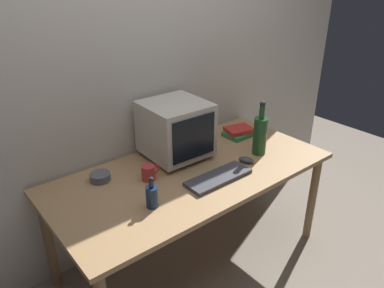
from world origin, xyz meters
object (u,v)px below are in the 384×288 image
at_px(keyboard, 218,177).
at_px(cd_spindle, 100,177).
at_px(bottle_tall, 260,134).
at_px(mug, 149,173).
at_px(crt_monitor, 176,129).
at_px(bottle_short, 152,196).
at_px(computer_mouse, 246,160).
at_px(book_stack, 238,132).

bearing_deg(keyboard, cd_spindle, 141.98).
bearing_deg(bottle_tall, mug, 166.45).
height_order(crt_monitor, bottle_short, crt_monitor).
relative_size(keyboard, bottle_tall, 1.14).
relative_size(keyboard, bottle_short, 2.37).
height_order(crt_monitor, computer_mouse, crt_monitor).
relative_size(crt_monitor, bottle_tall, 1.08).
distance_m(bottle_short, book_stack, 1.04).
bearing_deg(bottle_short, book_stack, 19.04).
xyz_separation_m(computer_mouse, bottle_tall, (0.16, 0.04, 0.12)).
distance_m(book_stack, mug, 0.85).
relative_size(mug, cd_spindle, 1.00).
height_order(bottle_short, mug, bottle_short).
relative_size(keyboard, book_stack, 1.92).
xyz_separation_m(mug, cd_spindle, (-0.23, 0.17, -0.02)).
xyz_separation_m(crt_monitor, book_stack, (0.55, -0.03, -0.16)).
height_order(crt_monitor, keyboard, crt_monitor).
distance_m(bottle_tall, bottle_short, 0.89).
bearing_deg(mug, bottle_tall, -13.55).
height_order(keyboard, mug, mug).
height_order(keyboard, computer_mouse, computer_mouse).
xyz_separation_m(bottle_tall, cd_spindle, (-0.98, 0.35, -0.12)).
relative_size(crt_monitor, cd_spindle, 3.30).
bearing_deg(crt_monitor, keyboard, -87.57).
relative_size(bottle_tall, cd_spindle, 3.06).
height_order(computer_mouse, cd_spindle, cd_spindle).
height_order(bottle_tall, cd_spindle, bottle_tall).
bearing_deg(keyboard, crt_monitor, 92.71).
xyz_separation_m(computer_mouse, cd_spindle, (-0.82, 0.39, 0.00)).
xyz_separation_m(computer_mouse, mug, (-0.60, 0.22, 0.03)).
xyz_separation_m(keyboard, computer_mouse, (0.28, 0.04, 0.01)).
relative_size(keyboard, computer_mouse, 4.20).
bearing_deg(bottle_short, mug, 60.49).
distance_m(bottle_tall, cd_spindle, 1.05).
distance_m(bottle_tall, mug, 0.78).
xyz_separation_m(bottle_tall, mug, (-0.75, 0.18, -0.09)).
bearing_deg(bottle_short, cd_spindle, 102.60).
relative_size(bottle_tall, book_stack, 1.68).
distance_m(crt_monitor, book_stack, 0.57).
relative_size(crt_monitor, mug, 3.30).
xyz_separation_m(book_stack, cd_spindle, (-1.07, 0.07, -0.01)).
height_order(computer_mouse, bottle_tall, bottle_tall).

